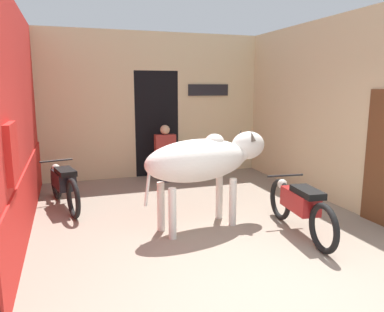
{
  "coord_description": "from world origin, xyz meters",
  "views": [
    {
      "loc": [
        -1.94,
        -3.18,
        2.09
      ],
      "look_at": [
        -0.07,
        2.4,
        0.99
      ],
      "focal_mm": 35.0,
      "sensor_mm": 36.0,
      "label": 1
    }
  ],
  "objects_px": {
    "motorcycle_far": "(64,183)",
    "plastic_stool": "(182,170)",
    "cow": "(205,160)",
    "motorcycle_near": "(300,205)",
    "shopkeeper_seated": "(166,152)"
  },
  "relations": [
    {
      "from": "motorcycle_far",
      "to": "plastic_stool",
      "type": "distance_m",
      "value": 2.86
    },
    {
      "from": "cow",
      "to": "motorcycle_near",
      "type": "relative_size",
      "value": 1.12
    },
    {
      "from": "motorcycle_far",
      "to": "shopkeeper_seated",
      "type": "relative_size",
      "value": 1.51
    },
    {
      "from": "motorcycle_far",
      "to": "shopkeeper_seated",
      "type": "height_order",
      "value": "shopkeeper_seated"
    },
    {
      "from": "motorcycle_near",
      "to": "motorcycle_far",
      "type": "relative_size",
      "value": 1.01
    },
    {
      "from": "cow",
      "to": "shopkeeper_seated",
      "type": "relative_size",
      "value": 1.69
    },
    {
      "from": "motorcycle_near",
      "to": "shopkeeper_seated",
      "type": "height_order",
      "value": "shopkeeper_seated"
    },
    {
      "from": "motorcycle_near",
      "to": "plastic_stool",
      "type": "xyz_separation_m",
      "value": [
        -0.65,
        3.6,
        -0.2
      ]
    },
    {
      "from": "motorcycle_far",
      "to": "motorcycle_near",
      "type": "bearing_deg",
      "value": -36.02
    },
    {
      "from": "motorcycle_near",
      "to": "shopkeeper_seated",
      "type": "distance_m",
      "value": 3.77
    },
    {
      "from": "motorcycle_far",
      "to": "plastic_stool",
      "type": "relative_size",
      "value": 4.46
    },
    {
      "from": "motorcycle_near",
      "to": "shopkeeper_seated",
      "type": "bearing_deg",
      "value": 105.76
    },
    {
      "from": "plastic_stool",
      "to": "motorcycle_far",
      "type": "bearing_deg",
      "value": -153.17
    },
    {
      "from": "motorcycle_near",
      "to": "motorcycle_far",
      "type": "height_order",
      "value": "motorcycle_far"
    },
    {
      "from": "shopkeeper_seated",
      "to": "plastic_stool",
      "type": "xyz_separation_m",
      "value": [
        0.38,
        -0.02,
        -0.42
      ]
    }
  ]
}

